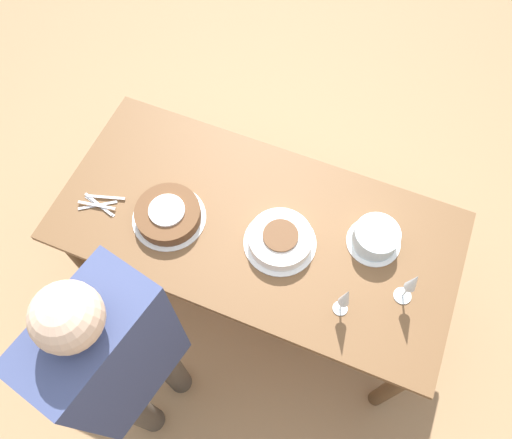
% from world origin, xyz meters
% --- Properties ---
extents(ground_plane, '(12.00, 12.00, 0.00)m').
position_xyz_m(ground_plane, '(0.00, 0.00, 0.00)').
color(ground_plane, '#A87F56').
extents(dining_table, '(1.73, 0.83, 0.76)m').
position_xyz_m(dining_table, '(0.00, 0.00, 0.65)').
color(dining_table, brown).
rests_on(dining_table, ground_plane).
extents(cake_center_white, '(0.31, 0.31, 0.08)m').
position_xyz_m(cake_center_white, '(0.13, -0.04, 0.79)').
color(cake_center_white, white).
rests_on(cake_center_white, dining_table).
extents(cake_front_chocolate, '(0.32, 0.32, 0.08)m').
position_xyz_m(cake_front_chocolate, '(-0.36, -0.11, 0.79)').
color(cake_front_chocolate, white).
rests_on(cake_front_chocolate, dining_table).
extents(cake_back_decorated, '(0.23, 0.23, 0.10)m').
position_xyz_m(cake_back_decorated, '(0.49, 0.11, 0.80)').
color(cake_back_decorated, white).
rests_on(cake_back_decorated, dining_table).
extents(wine_glass_near, '(0.06, 0.06, 0.21)m').
position_xyz_m(wine_glass_near, '(0.45, -0.22, 0.90)').
color(wine_glass_near, silver).
rests_on(wine_glass_near, dining_table).
extents(wine_glass_far, '(0.07, 0.07, 0.23)m').
position_xyz_m(wine_glass_far, '(0.66, -0.07, 0.91)').
color(wine_glass_far, silver).
rests_on(wine_glass_far, dining_table).
extents(fork_pile, '(0.18, 0.13, 0.01)m').
position_xyz_m(fork_pile, '(-0.67, -0.17, 0.76)').
color(fork_pile, silver).
rests_on(fork_pile, dining_table).
extents(person_cutting, '(0.30, 0.44, 1.61)m').
position_xyz_m(person_cutting, '(-0.18, -0.74, 0.97)').
color(person_cutting, '#4C4238').
rests_on(person_cutting, ground_plane).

